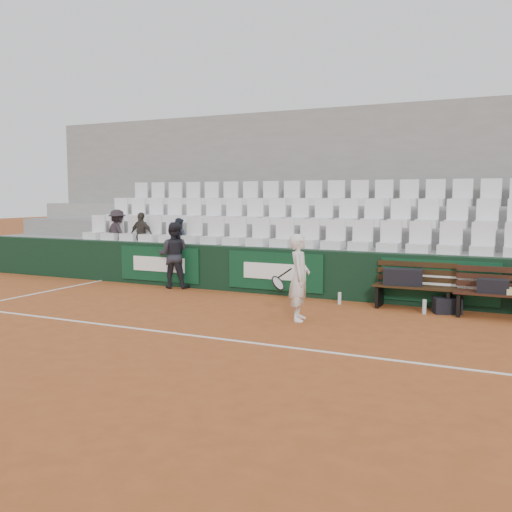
{
  "coord_description": "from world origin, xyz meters",
  "views": [
    {
      "loc": [
        4.68,
        -7.32,
        2.15
      ],
      "look_at": [
        0.04,
        2.4,
        1.0
      ],
      "focal_mm": 40.0,
      "sensor_mm": 36.0,
      "label": 1
    }
  ],
  "objects_px": {
    "bench_right": "(499,306)",
    "ball_kid": "(174,255)",
    "bench_left": "(414,297)",
    "tennis_player": "(299,277)",
    "sports_bag_left": "(403,277)",
    "water_bottle_near": "(340,298)",
    "spectator_c": "(179,221)",
    "sports_bag_right": "(493,286)",
    "water_bottle_far": "(424,307)",
    "spectator_b": "(141,218)",
    "sports_bag_ground": "(447,306)",
    "spectator_a": "(117,216)"
  },
  "relations": [
    {
      "from": "spectator_c",
      "to": "tennis_player",
      "type": "bearing_deg",
      "value": 170.82
    },
    {
      "from": "spectator_a",
      "to": "spectator_c",
      "type": "xyz_separation_m",
      "value": [
        1.91,
        0.0,
        -0.09
      ]
    },
    {
      "from": "sports_bag_right",
      "to": "ball_kid",
      "type": "relative_size",
      "value": 0.34
    },
    {
      "from": "spectator_c",
      "to": "bench_left",
      "type": "bearing_deg",
      "value": -165.08
    },
    {
      "from": "water_bottle_near",
      "to": "water_bottle_far",
      "type": "distance_m",
      "value": 1.69
    },
    {
      "from": "sports_bag_left",
      "to": "spectator_c",
      "type": "bearing_deg",
      "value": 170.61
    },
    {
      "from": "bench_left",
      "to": "spectator_b",
      "type": "xyz_separation_m",
      "value": [
        -6.99,
        0.94,
        1.36
      ]
    },
    {
      "from": "sports_bag_right",
      "to": "water_bottle_far",
      "type": "distance_m",
      "value": 1.22
    },
    {
      "from": "sports_bag_ground",
      "to": "bench_left",
      "type": "bearing_deg",
      "value": 167.57
    },
    {
      "from": "bench_right",
      "to": "spectator_a",
      "type": "xyz_separation_m",
      "value": [
        -9.26,
        1.12,
        1.39
      ]
    },
    {
      "from": "sports_bag_right",
      "to": "water_bottle_near",
      "type": "distance_m",
      "value": 2.84
    },
    {
      "from": "sports_bag_right",
      "to": "tennis_player",
      "type": "distance_m",
      "value": 3.4
    },
    {
      "from": "water_bottle_near",
      "to": "spectator_b",
      "type": "relative_size",
      "value": 0.21
    },
    {
      "from": "spectator_b",
      "to": "water_bottle_far",
      "type": "bearing_deg",
      "value": 169.89
    },
    {
      "from": "bench_right",
      "to": "spectator_c",
      "type": "height_order",
      "value": "spectator_c"
    },
    {
      "from": "sports_bag_left",
      "to": "spectator_a",
      "type": "xyz_separation_m",
      "value": [
        -7.55,
        0.93,
        1.01
      ]
    },
    {
      "from": "bench_left",
      "to": "spectator_b",
      "type": "relative_size",
      "value": 1.28
    },
    {
      "from": "water_bottle_far",
      "to": "bench_left",
      "type": "bearing_deg",
      "value": 125.23
    },
    {
      "from": "sports_bag_left",
      "to": "spectator_b",
      "type": "height_order",
      "value": "spectator_b"
    },
    {
      "from": "spectator_b",
      "to": "sports_bag_ground",
      "type": "bearing_deg",
      "value": 172.05
    },
    {
      "from": "water_bottle_far",
      "to": "tennis_player",
      "type": "bearing_deg",
      "value": -141.82
    },
    {
      "from": "bench_left",
      "to": "spectator_c",
      "type": "bearing_deg",
      "value": 170.92
    },
    {
      "from": "sports_bag_left",
      "to": "ball_kid",
      "type": "relative_size",
      "value": 0.47
    },
    {
      "from": "bench_left",
      "to": "spectator_a",
      "type": "bearing_deg",
      "value": 173.13
    },
    {
      "from": "bench_right",
      "to": "ball_kid",
      "type": "height_order",
      "value": "ball_kid"
    },
    {
      "from": "sports_bag_ground",
      "to": "water_bottle_near",
      "type": "distance_m",
      "value": 2.04
    },
    {
      "from": "tennis_player",
      "to": "sports_bag_ground",
      "type": "bearing_deg",
      "value": 37.21
    },
    {
      "from": "sports_bag_right",
      "to": "spectator_a",
      "type": "xyz_separation_m",
      "value": [
        -9.15,
        1.17,
        1.05
      ]
    },
    {
      "from": "bench_left",
      "to": "sports_bag_ground",
      "type": "height_order",
      "value": "bench_left"
    },
    {
      "from": "sports_bag_left",
      "to": "bench_right",
      "type": "bearing_deg",
      "value": -6.22
    },
    {
      "from": "sports_bag_right",
      "to": "spectator_b",
      "type": "distance_m",
      "value": 8.51
    },
    {
      "from": "bench_left",
      "to": "sports_bag_right",
      "type": "bearing_deg",
      "value": -9.44
    },
    {
      "from": "water_bottle_near",
      "to": "water_bottle_far",
      "type": "xyz_separation_m",
      "value": [
        1.67,
        -0.24,
        0.01
      ]
    },
    {
      "from": "bench_right",
      "to": "ball_kid",
      "type": "relative_size",
      "value": 0.98
    },
    {
      "from": "bench_right",
      "to": "spectator_c",
      "type": "distance_m",
      "value": 7.54
    },
    {
      "from": "sports_bag_left",
      "to": "tennis_player",
      "type": "distance_m",
      "value": 2.31
    },
    {
      "from": "sports_bag_right",
      "to": "spectator_a",
      "type": "bearing_deg",
      "value": 172.74
    },
    {
      "from": "bench_right",
      "to": "tennis_player",
      "type": "height_order",
      "value": "tennis_player"
    },
    {
      "from": "sports_bag_left",
      "to": "water_bottle_near",
      "type": "relative_size",
      "value": 2.98
    },
    {
      "from": "bench_left",
      "to": "tennis_player",
      "type": "xyz_separation_m",
      "value": [
        -1.61,
        -1.84,
        0.52
      ]
    },
    {
      "from": "bench_right",
      "to": "sports_bag_left",
      "type": "bearing_deg",
      "value": 173.78
    },
    {
      "from": "water_bottle_near",
      "to": "ball_kid",
      "type": "relative_size",
      "value": 0.16
    },
    {
      "from": "sports_bag_left",
      "to": "water_bottle_near",
      "type": "height_order",
      "value": "sports_bag_left"
    },
    {
      "from": "sports_bag_left",
      "to": "spectator_b",
      "type": "bearing_deg",
      "value": 172.16
    },
    {
      "from": "sports_bag_ground",
      "to": "spectator_c",
      "type": "bearing_deg",
      "value": 170.59
    },
    {
      "from": "bench_left",
      "to": "sports_bag_left",
      "type": "height_order",
      "value": "sports_bag_left"
    },
    {
      "from": "water_bottle_near",
      "to": "spectator_b",
      "type": "distance_m",
      "value": 5.86
    },
    {
      "from": "water_bottle_near",
      "to": "tennis_player",
      "type": "distance_m",
      "value": 1.83
    },
    {
      "from": "ball_kid",
      "to": "sports_bag_right",
      "type": "bearing_deg",
      "value": 160.35
    },
    {
      "from": "bench_right",
      "to": "water_bottle_far",
      "type": "bearing_deg",
      "value": -171.54
    }
  ]
}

